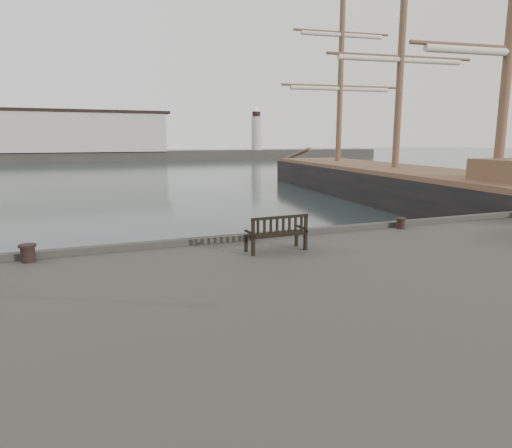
{
  "coord_description": "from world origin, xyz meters",
  "views": [
    {
      "loc": [
        -5.08,
        -13.12,
        4.65
      ],
      "look_at": [
        0.08,
        -0.5,
        2.1
      ],
      "focal_mm": 32.0,
      "sensor_mm": 36.0,
      "label": 1
    }
  ],
  "objects_px": {
    "bollard_right": "(401,223)",
    "tall_ship_main": "(394,190)",
    "bench": "(276,240)",
    "bollard_left": "(28,253)"
  },
  "relations": [
    {
      "from": "bollard_right",
      "to": "tall_ship_main",
      "type": "xyz_separation_m",
      "value": [
        12.65,
        16.02,
        -1.03
      ]
    },
    {
      "from": "bench",
      "to": "tall_ship_main",
      "type": "bearing_deg",
      "value": 41.31
    },
    {
      "from": "bollard_right",
      "to": "tall_ship_main",
      "type": "bearing_deg",
      "value": 51.71
    },
    {
      "from": "bollard_right",
      "to": "bollard_left",
      "type": "bearing_deg",
      "value": 179.79
    },
    {
      "from": "bench",
      "to": "bollard_left",
      "type": "xyz_separation_m",
      "value": [
        -6.34,
        1.35,
        -0.09
      ]
    },
    {
      "from": "bench",
      "to": "tall_ship_main",
      "type": "relative_size",
      "value": 0.05
    },
    {
      "from": "bollard_left",
      "to": "tall_ship_main",
      "type": "bearing_deg",
      "value": 33.25
    },
    {
      "from": "bench",
      "to": "bollard_left",
      "type": "distance_m",
      "value": 6.48
    },
    {
      "from": "bollard_right",
      "to": "bench",
      "type": "bearing_deg",
      "value": -166.32
    },
    {
      "from": "bollard_left",
      "to": "bollard_right",
      "type": "xyz_separation_m",
      "value": [
        11.73,
        -0.04,
        -0.04
      ]
    }
  ]
}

